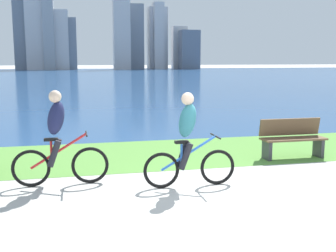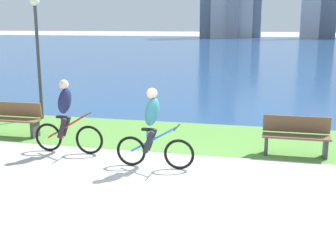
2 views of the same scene
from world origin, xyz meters
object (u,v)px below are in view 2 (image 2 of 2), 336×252
at_px(bench_near_path, 296,136).
at_px(cyclist_trailing, 66,117).
at_px(bench_far_along_path, 14,119).
at_px(lamppost_tall, 37,40).
at_px(cyclist_lead, 153,129).

bearing_deg(bench_near_path, cyclist_trailing, -168.68).
bearing_deg(bench_near_path, bench_far_along_path, 179.19).
bearing_deg(bench_near_path, lamppost_tall, 163.60).
height_order(bench_far_along_path, lamppost_tall, lamppost_tall).
xyz_separation_m(cyclist_trailing, bench_far_along_path, (-2.11, 1.14, -0.39)).
height_order(cyclist_lead, bench_near_path, cyclist_lead).
distance_m(cyclist_lead, cyclist_trailing, 2.32).
distance_m(cyclist_lead, lamppost_tall, 6.35).
relative_size(cyclist_lead, bench_far_along_path, 1.12).
height_order(cyclist_lead, bench_far_along_path, cyclist_lead).
distance_m(bench_far_along_path, lamppost_tall, 2.98).
bearing_deg(bench_far_along_path, cyclist_trailing, -28.34).
relative_size(cyclist_lead, cyclist_trailing, 0.98).
distance_m(cyclist_lead, bench_far_along_path, 4.70).
height_order(bench_near_path, lamppost_tall, lamppost_tall).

